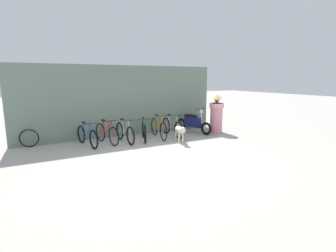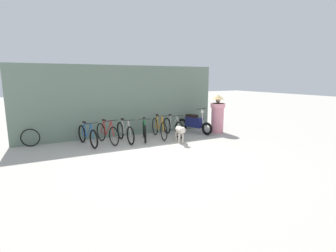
{
  "view_description": "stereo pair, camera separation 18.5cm",
  "coord_description": "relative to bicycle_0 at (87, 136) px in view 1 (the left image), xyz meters",
  "views": [
    {
      "loc": [
        -3.44,
        -6.54,
        2.32
      ],
      "look_at": [
        0.89,
        1.33,
        0.65
      ],
      "focal_mm": 28.0,
      "sensor_mm": 36.0,
      "label": 1
    },
    {
      "loc": [
        -3.28,
        -6.63,
        2.32
      ],
      "look_at": [
        0.89,
        1.33,
        0.65
      ],
      "focal_mm": 28.0,
      "sensor_mm": 36.0,
      "label": 2
    }
  ],
  "objects": [
    {
      "name": "bicycle_3",
      "position": [
        2.05,
        -0.16,
        0.01
      ],
      "size": [
        0.64,
        1.58,
        0.86
      ],
      "rotation": [
        0.0,
        0.0,
        -1.91
      ],
      "color": "black",
      "rests_on": "ground"
    },
    {
      "name": "person_in_robes",
      "position": [
        5.31,
        -0.37,
        0.48
      ],
      "size": [
        0.86,
        0.86,
        1.62
      ],
      "rotation": [
        0.0,
        0.0,
        2.35
      ],
      "color": "pink",
      "rests_on": "ground"
    },
    {
      "name": "motorcycle",
      "position": [
        4.45,
        0.09,
        0.08
      ],
      "size": [
        0.68,
        1.89,
        1.07
      ],
      "rotation": [
        0.0,
        0.0,
        -1.31
      ],
      "color": "black",
      "rests_on": "ground"
    },
    {
      "name": "bicycle_5",
      "position": [
        3.31,
        -0.08,
        0.02
      ],
      "size": [
        0.46,
        1.76,
        0.88
      ],
      "rotation": [
        0.0,
        0.0,
        -1.59
      ],
      "color": "black",
      "rests_on": "ground"
    },
    {
      "name": "ground_plane",
      "position": [
        1.65,
        -2.47,
        -0.34
      ],
      "size": [
        60.0,
        60.0,
        0.0
      ],
      "primitive_type": "plane",
      "color": "#ADA89E"
    },
    {
      "name": "shop_wall_back",
      "position": [
        1.65,
        0.98,
        1.05
      ],
      "size": [
        8.12,
        0.2,
        2.79
      ],
      "color": "slate",
      "rests_on": "ground"
    },
    {
      "name": "stray_dog",
      "position": [
        3.05,
        -1.1,
        0.1
      ],
      "size": [
        0.49,
        1.2,
        0.63
      ],
      "rotation": [
        0.0,
        0.0,
        4.43
      ],
      "color": "beige",
      "rests_on": "ground"
    },
    {
      "name": "spare_tire_left",
      "position": [
        -1.75,
        0.74,
        -0.03
      ],
      "size": [
        0.62,
        0.15,
        0.62
      ],
      "rotation": [
        0.0,
        0.0,
        -0.18
      ],
      "color": "black",
      "rests_on": "ground"
    },
    {
      "name": "bicycle_0",
      "position": [
        0.0,
        0.0,
        0.0
      ],
      "size": [
        0.48,
        1.68,
        0.84
      ],
      "rotation": [
        0.0,
        0.0,
        -1.38
      ],
      "color": "black",
      "rests_on": "ground"
    },
    {
      "name": "bicycle_1",
      "position": [
        0.68,
        -0.01,
        0.02
      ],
      "size": [
        0.51,
        1.59,
        0.87
      ],
      "rotation": [
        0.0,
        0.0,
        -1.34
      ],
      "color": "black",
      "rests_on": "ground"
    },
    {
      "name": "bicycle_2",
      "position": [
        1.32,
        -0.11,
        0.01
      ],
      "size": [
        0.46,
        1.68,
        0.86
      ],
      "rotation": [
        0.0,
        0.0,
        -1.53
      ],
      "color": "black",
      "rests_on": "ground"
    },
    {
      "name": "bicycle_4",
      "position": [
        2.7,
        -0.09,
        0.04
      ],
      "size": [
        0.46,
        1.77,
        0.92
      ],
      "rotation": [
        0.0,
        0.0,
        -1.7
      ],
      "color": "black",
      "rests_on": "ground"
    }
  ]
}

